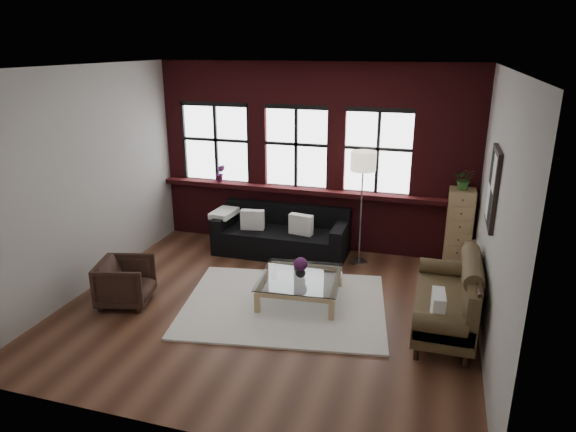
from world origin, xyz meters
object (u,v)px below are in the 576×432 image
(drawer_chest, at_px, (459,229))
(vase, at_px, (301,272))
(armchair, at_px, (125,282))
(floor_lamp, at_px, (361,204))
(coffee_table, at_px, (300,289))
(dark_sofa, at_px, (281,231))
(vintage_settee, at_px, (445,295))

(drawer_chest, bearing_deg, vase, -138.96)
(armchair, bearing_deg, drawer_chest, -74.28)
(vase, relative_size, floor_lamp, 0.07)
(coffee_table, height_order, vase, vase)
(armchair, distance_m, drawer_chest, 5.16)
(floor_lamp, bearing_deg, armchair, -141.12)
(dark_sofa, height_order, armchair, dark_sofa)
(coffee_table, bearing_deg, drawer_chest, 41.04)
(armchair, relative_size, floor_lamp, 0.35)
(armchair, height_order, floor_lamp, floor_lamp)
(vintage_settee, bearing_deg, coffee_table, 173.26)
(vintage_settee, xyz_separation_m, coffee_table, (-1.94, 0.23, -0.30))
(vintage_settee, xyz_separation_m, vase, (-1.94, 0.23, -0.04))
(coffee_table, bearing_deg, floor_lamp, 69.52)
(dark_sofa, xyz_separation_m, floor_lamp, (1.36, -0.01, 0.60))
(armchair, height_order, coffee_table, armchair)
(vintage_settee, distance_m, floor_lamp, 2.30)
(armchair, distance_m, vase, 2.44)
(dark_sofa, distance_m, coffee_table, 1.77)
(coffee_table, relative_size, drawer_chest, 0.86)
(floor_lamp, bearing_deg, dark_sofa, 179.54)
(drawer_chest, height_order, floor_lamp, floor_lamp)
(dark_sofa, height_order, vase, dark_sofa)
(vintage_settee, bearing_deg, drawer_chest, 84.97)
(coffee_table, distance_m, drawer_chest, 2.85)
(armchair, relative_size, vase, 4.65)
(drawer_chest, distance_m, floor_lamp, 1.60)
(vintage_settee, distance_m, vase, 1.95)
(dark_sofa, xyz_separation_m, vase, (0.77, -1.57, 0.03))
(vintage_settee, height_order, drawer_chest, drawer_chest)
(armchair, distance_m, floor_lamp, 3.78)
(armchair, distance_m, coffee_table, 2.44)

